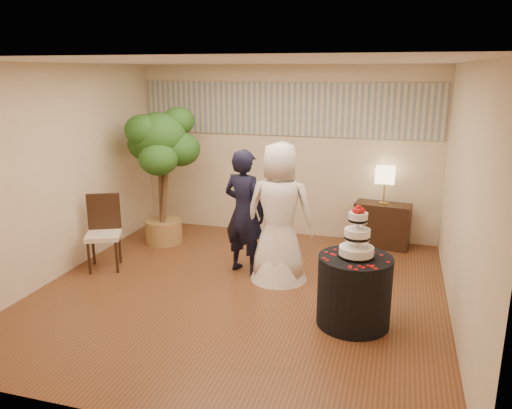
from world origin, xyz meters
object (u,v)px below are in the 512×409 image
(groom, at_px, (244,212))
(wedding_cake, at_px, (357,231))
(cake_table, at_px, (354,291))
(ficus_tree, at_px, (161,176))
(bride, at_px, (279,212))
(side_chair, at_px, (103,233))
(console, at_px, (382,225))
(table_lamp, at_px, (385,185))

(groom, bearing_deg, wedding_cake, 163.56)
(groom, distance_m, cake_table, 1.98)
(wedding_cake, relative_size, ficus_tree, 0.26)
(groom, height_order, cake_table, groom)
(bride, relative_size, side_chair, 1.78)
(groom, xyz_separation_m, cake_table, (1.59, -1.08, -0.47))
(console, relative_size, side_chair, 0.81)
(ficus_tree, bearing_deg, side_chair, -103.41)
(cake_table, bearing_deg, table_lamp, 86.16)
(side_chair, bearing_deg, ficus_tree, 51.86)
(cake_table, bearing_deg, groom, 145.73)
(bride, height_order, side_chair, bride)
(cake_table, distance_m, table_lamp, 2.73)
(ficus_tree, relative_size, side_chair, 2.12)
(bride, relative_size, table_lamp, 3.18)
(cake_table, distance_m, ficus_tree, 3.78)
(groom, relative_size, ficus_tree, 0.78)
(bride, bearing_deg, ficus_tree, -24.66)
(ficus_tree, xyz_separation_m, side_chair, (-0.29, -1.24, -0.58))
(table_lamp, relative_size, side_chair, 0.56)
(wedding_cake, xyz_separation_m, console, (0.18, 2.66, -0.72))
(wedding_cake, xyz_separation_m, table_lamp, (0.18, 2.66, -0.08))
(bride, distance_m, wedding_cake, 1.46)
(cake_table, relative_size, console, 0.95)
(bride, distance_m, cake_table, 1.54)
(table_lamp, bearing_deg, cake_table, -93.84)
(console, distance_m, ficus_tree, 3.56)
(bride, height_order, table_lamp, bride)
(ficus_tree, bearing_deg, console, 13.10)
(console, distance_m, side_chair, 4.21)
(bride, bearing_deg, side_chair, 6.09)
(wedding_cake, bearing_deg, bride, 137.90)
(wedding_cake, xyz_separation_m, side_chair, (-3.50, 0.64, -0.55))
(groom, bearing_deg, cake_table, 163.56)
(table_lamp, bearing_deg, wedding_cake, -93.84)
(groom, xyz_separation_m, console, (1.77, 1.58, -0.51))
(ficus_tree, bearing_deg, table_lamp, 13.10)
(groom, height_order, table_lamp, groom)
(bride, xyz_separation_m, console, (1.25, 1.69, -0.57))
(groom, height_order, bride, bride)
(bride, height_order, wedding_cake, bride)
(ficus_tree, bearing_deg, wedding_cake, -30.25)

